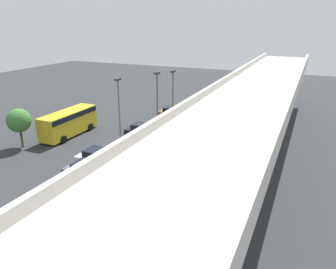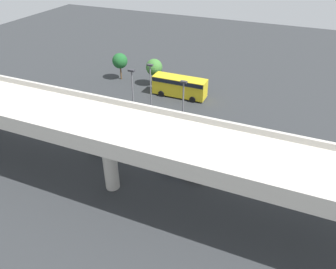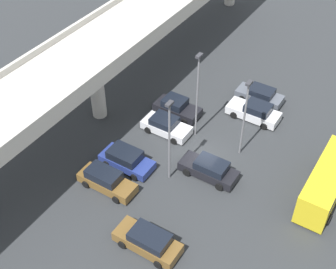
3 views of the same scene
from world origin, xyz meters
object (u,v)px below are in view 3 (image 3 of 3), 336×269
object	(u,v)px
shuttle_bus	(327,180)
lamp_post_by_overpass	(197,91)
parked_car_3	(209,169)
lamp_post_mid_lot	(169,136)
parked_car_2	(126,159)
lamp_post_near_aisle	(245,113)
parked_car_7	(260,95)
parked_car_4	(166,126)
parked_car_5	(177,107)
parked_car_1	(106,180)
parked_car_6	(255,112)
parked_car_0	(148,241)

from	to	relation	value
shuttle_bus	lamp_post_by_overpass	bearing A→B (deg)	85.39
parked_car_3	lamp_post_mid_lot	world-z (taller)	lamp_post_mid_lot
parked_car_2	lamp_post_by_overpass	distance (m)	8.08
parked_car_3	lamp_post_near_aisle	distance (m)	5.25
parked_car_7	lamp_post_by_overpass	world-z (taller)	lamp_post_by_overpass
parked_car_2	lamp_post_mid_lot	bearing A→B (deg)	11.79
parked_car_2	parked_car_4	size ratio (longest dim) A/B	1.03
lamp_post_mid_lot	parked_car_5	bearing A→B (deg)	27.12
lamp_post_mid_lot	lamp_post_by_overpass	bearing A→B (deg)	8.03
parked_car_3	lamp_post_near_aisle	xyz separation A→B (m)	(3.72, -0.93, 3.58)
parked_car_1	parked_car_5	distance (m)	10.78
parked_car_5	parked_car_6	world-z (taller)	parked_car_6
parked_car_0	lamp_post_by_overpass	distance (m)	13.09
parked_car_1	shuttle_bus	size ratio (longest dim) A/B	0.61
parked_car_3	lamp_post_by_overpass	bearing A→B (deg)	-47.91
parked_car_7	parked_car_3	bearing A→B (deg)	92.86
shuttle_bus	lamp_post_mid_lot	xyz separation A→B (m)	(-4.66, 11.07, 2.76)
parked_car_5	lamp_post_near_aisle	size ratio (longest dim) A/B	0.59
lamp_post_near_aisle	parked_car_7	bearing A→B (deg)	11.33
parked_car_1	lamp_post_by_overpass	world-z (taller)	lamp_post_by_overpass
lamp_post_near_aisle	parked_car_2	bearing A→B (deg)	131.34
parked_car_1	parked_car_6	distance (m)	15.29
parked_car_0	parked_car_4	bearing A→B (deg)	-63.39
parked_car_4	parked_car_0	bearing A→B (deg)	-63.39
parked_car_1	parked_car_6	bearing A→B (deg)	65.93
parked_car_0	shuttle_bus	distance (m)	14.17
parked_car_1	lamp_post_by_overpass	size ratio (longest dim) A/B	0.58
lamp_post_by_overpass	shuttle_bus	bearing A→B (deg)	-94.61
parked_car_3	parked_car_6	bearing A→B (deg)	-90.22
shuttle_bus	lamp_post_near_aisle	bearing A→B (deg)	83.13
parked_car_3	lamp_post_mid_lot	xyz separation A→B (m)	(-1.85, 2.61, 3.71)
parked_car_6	lamp_post_by_overpass	distance (m)	7.19
parked_car_7	parked_car_0	bearing A→B (deg)	90.78
parked_car_1	lamp_post_mid_lot	world-z (taller)	lamp_post_mid_lot
parked_car_4	parked_car_7	size ratio (longest dim) A/B	0.99
parked_car_7	lamp_post_mid_lot	bearing A→B (deg)	81.03
shuttle_bus	lamp_post_mid_lot	size ratio (longest dim) A/B	1.02
parked_car_1	lamp_post_mid_lot	bearing A→B (deg)	44.28
parked_car_2	shuttle_bus	xyz separation A→B (m)	(5.43, -14.71, 0.95)
parked_car_2	lamp_post_near_aisle	bearing A→B (deg)	41.34
parked_car_1	parked_car_4	bearing A→B (deg)	87.15
parked_car_0	parked_car_4	world-z (taller)	parked_car_0
parked_car_3	parked_car_7	size ratio (longest dim) A/B	1.07
lamp_post_by_overpass	lamp_post_mid_lot	bearing A→B (deg)	-171.97
parked_car_6	lamp_post_near_aisle	distance (m)	6.13
parked_car_1	parked_car_4	xyz separation A→B (m)	(8.06, -0.40, -0.08)
parked_car_2	lamp_post_by_overpass	size ratio (longest dim) A/B	0.55
parked_car_1	lamp_post_by_overpass	xyz separation A→B (m)	(9.12, -2.80, 4.02)
parked_car_7	shuttle_bus	size ratio (longest dim) A/B	0.57
parked_car_4	lamp_post_by_overpass	xyz separation A→B (m)	(1.06, -2.40, 4.10)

